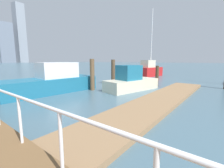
{
  "coord_description": "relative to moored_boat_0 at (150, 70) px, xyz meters",
  "views": [
    {
      "loc": [
        -4.39,
        6.07,
        2.21
      ],
      "look_at": [
        1.67,
        10.79,
        1.01
      ],
      "focal_mm": 24.33,
      "sensor_mm": 36.0,
      "label": 1
    }
  ],
  "objects": [
    {
      "name": "boardwalk_railing",
      "position": [
        -18.83,
        -6.94,
        0.31
      ],
      "size": [
        0.06,
        24.44,
        1.08
      ],
      "color": "white",
      "rests_on": "boardwalk"
    },
    {
      "name": "dock_piling_1",
      "position": [
        -12.12,
        -0.85,
        0.24
      ],
      "size": [
        0.33,
        0.33,
        2.32
      ],
      "primitive_type": "cylinder",
      "color": "brown",
      "rests_on": "ground_plane"
    },
    {
      "name": "ground_plane",
      "position": [
        -15.68,
        5.02,
        -0.92
      ],
      "size": [
        300.0,
        300.0,
        0.0
      ],
      "primitive_type": "plane",
      "color": "#476675"
    },
    {
      "name": "moored_boat_3",
      "position": [
        -10.36,
        -3.14,
        -0.26
      ],
      "size": [
        4.58,
        2.58,
        1.87
      ],
      "color": "beige",
      "rests_on": "ground_plane"
    },
    {
      "name": "skyline_tower_5",
      "position": [
        46.15,
        156.83,
        27.12
      ],
      "size": [
        8.97,
        8.94,
        56.08
      ],
      "primitive_type": "cube",
      "rotation": [
        0.0,
        0.0,
        0.1
      ],
      "color": "#8C939E",
      "rests_on": "ground_plane"
    },
    {
      "name": "dock_piling_0",
      "position": [
        -9.19,
        -0.56,
        0.22
      ],
      "size": [
        0.35,
        0.35,
        2.28
      ],
      "primitive_type": "cylinder",
      "color": "brown",
      "rests_on": "ground_plane"
    },
    {
      "name": "skyline_tower_4",
      "position": [
        30.47,
        150.25,
        16.28
      ],
      "size": [
        11.83,
        13.73,
        34.4
      ],
      "primitive_type": "cube",
      "rotation": [
        0.0,
        0.0,
        -0.06
      ],
      "color": "slate",
      "rests_on": "ground_plane"
    },
    {
      "name": "dock_piling_3",
      "position": [
        -7.34,
        -3.95,
        -0.04
      ],
      "size": [
        0.28,
        0.28,
        1.75
      ],
      "primitive_type": "cylinder",
      "color": "#473826",
      "rests_on": "ground_plane"
    },
    {
      "name": "moored_boat_2",
      "position": [
        -14.35,
        0.82,
        -0.16
      ],
      "size": [
        6.45,
        2.75,
        2.07
      ],
      "color": "#1E6B8C",
      "rests_on": "ground_plane"
    },
    {
      "name": "floating_dock",
      "position": [
        -12.32,
        -6.07,
        -0.83
      ],
      "size": [
        13.71,
        2.0,
        0.18
      ],
      "primitive_type": "cube",
      "color": "#93704C",
      "rests_on": "ground_plane"
    },
    {
      "name": "moored_boat_0",
      "position": [
        0.0,
        0.0,
        0.0
      ],
      "size": [
        4.25,
        2.15,
        9.04
      ],
      "color": "red",
      "rests_on": "ground_plane"
    }
  ]
}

